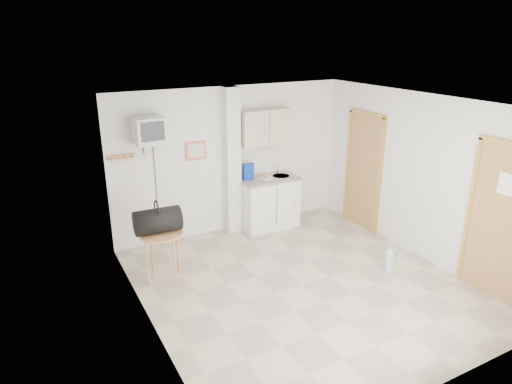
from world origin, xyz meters
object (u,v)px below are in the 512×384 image
duffel_bag (158,220)px  water_bottle (389,260)px  round_table (162,239)px  crt_television (149,131)px

duffel_bag → water_bottle: duffel_bag is taller
round_table → duffel_bag: 0.28m
crt_television → water_bottle: 4.03m
duffel_bag → water_bottle: bearing=-20.8°
crt_television → duffel_bag: bearing=-103.7°
crt_television → water_bottle: bearing=-39.1°
round_table → duffel_bag: size_ratio=1.15×
crt_television → water_bottle: size_ratio=6.18×
round_table → duffel_bag: bearing=158.1°
duffel_bag → water_bottle: size_ratio=1.84×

